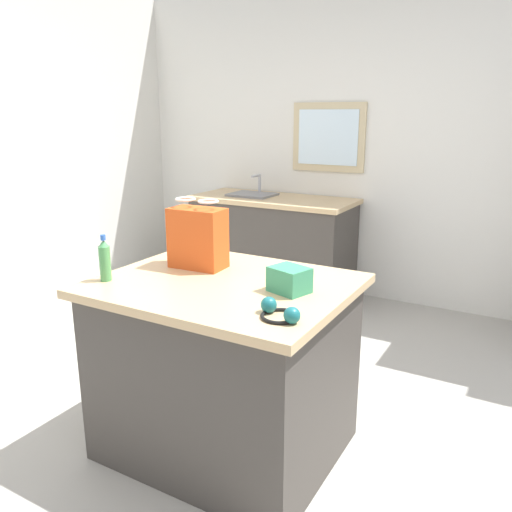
# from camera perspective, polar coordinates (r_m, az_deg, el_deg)

# --- Properties ---
(ground) EXTENTS (6.48, 6.48, 0.00)m
(ground) POSITION_cam_1_polar(r_m,az_deg,el_deg) (2.79, 1.82, -20.02)
(ground) COLOR #ADA89E
(back_wall) EXTENTS (5.40, 0.13, 2.73)m
(back_wall) POSITION_cam_1_polar(r_m,az_deg,el_deg) (4.59, 16.67, 11.63)
(back_wall) COLOR silver
(back_wall) RESTS_ON ground
(kitchen_island) EXTENTS (1.14, 0.93, 0.87)m
(kitchen_island) POSITION_cam_1_polar(r_m,az_deg,el_deg) (2.55, -3.43, -12.10)
(kitchen_island) COLOR #423D38
(kitchen_island) RESTS_ON ground
(sink_counter) EXTENTS (1.47, 0.65, 1.08)m
(sink_counter) POSITION_cam_1_polar(r_m,az_deg,el_deg) (4.76, 1.77, 1.30)
(sink_counter) COLOR #423D38
(sink_counter) RESTS_ON ground
(shopping_bag) EXTENTS (0.28, 0.17, 0.35)m
(shopping_bag) POSITION_cam_1_polar(r_m,az_deg,el_deg) (2.58, -6.46, 2.06)
(shopping_bag) COLOR #DB511E
(shopping_bag) RESTS_ON kitchen_island
(small_box) EXTENTS (0.19, 0.17, 0.11)m
(small_box) POSITION_cam_1_polar(r_m,az_deg,el_deg) (2.23, 3.72, -2.63)
(small_box) COLOR #388E66
(small_box) RESTS_ON kitchen_island
(bottle) EXTENTS (0.05, 0.05, 0.22)m
(bottle) POSITION_cam_1_polar(r_m,az_deg,el_deg) (2.46, -16.39, -0.47)
(bottle) COLOR #4C9956
(bottle) RESTS_ON kitchen_island
(ear_defenders) EXTENTS (0.20, 0.20, 0.06)m
(ear_defenders) POSITION_cam_1_polar(r_m,az_deg,el_deg) (1.96, 2.67, -6.23)
(ear_defenders) COLOR black
(ear_defenders) RESTS_ON kitchen_island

